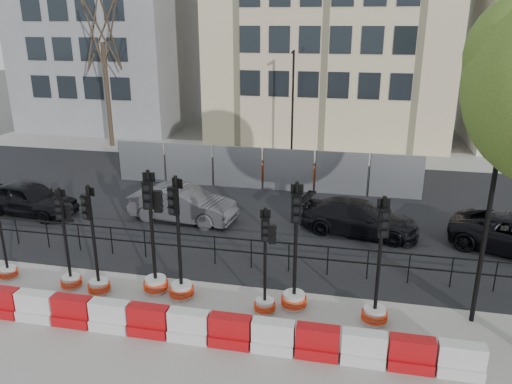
% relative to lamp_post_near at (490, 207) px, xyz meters
% --- Properties ---
extents(ground, '(120.00, 120.00, 0.00)m').
position_rel_lamp_post_near_xyz_m(ground, '(-7.50, 0.52, -3.22)').
color(ground, '#51514C').
rests_on(ground, ground).
extents(sidewalk_near, '(40.00, 6.00, 0.02)m').
position_rel_lamp_post_near_xyz_m(sidewalk_near, '(-7.50, -2.48, -3.21)').
color(sidewalk_near, gray).
rests_on(sidewalk_near, ground).
extents(road, '(40.00, 14.00, 0.03)m').
position_rel_lamp_post_near_xyz_m(road, '(-7.50, 7.52, -3.21)').
color(road, black).
rests_on(road, ground).
extents(sidewalk_far, '(40.00, 4.00, 0.02)m').
position_rel_lamp_post_near_xyz_m(sidewalk_far, '(-7.50, 16.52, -3.21)').
color(sidewalk_far, gray).
rests_on(sidewalk_far, ground).
extents(building_grey, '(11.00, 9.06, 14.00)m').
position_rel_lamp_post_near_xyz_m(building_grey, '(-21.50, 22.50, 3.78)').
color(building_grey, gray).
rests_on(building_grey, ground).
extents(kerb_railing, '(18.00, 0.04, 1.00)m').
position_rel_lamp_post_near_xyz_m(kerb_railing, '(-7.50, 1.72, -2.54)').
color(kerb_railing, black).
rests_on(kerb_railing, ground).
extents(heras_fencing, '(14.33, 1.72, 2.00)m').
position_rel_lamp_post_near_xyz_m(heras_fencing, '(-7.51, 10.32, -2.54)').
color(heras_fencing, '#94969C').
rests_on(heras_fencing, ground).
extents(lamp_post_far, '(0.12, 0.56, 6.00)m').
position_rel_lamp_post_near_xyz_m(lamp_post_far, '(-7.00, 15.50, 0.00)').
color(lamp_post_far, black).
rests_on(lamp_post_far, ground).
extents(lamp_post_near, '(0.12, 0.56, 6.00)m').
position_rel_lamp_post_near_xyz_m(lamp_post_near, '(0.00, 0.00, 0.00)').
color(lamp_post_near, black).
rests_on(lamp_post_near, ground).
extents(tree_bare_far, '(2.00, 2.00, 9.00)m').
position_rel_lamp_post_near_xyz_m(tree_bare_far, '(-18.50, 16.02, 3.43)').
color(tree_bare_far, '#473828').
rests_on(tree_bare_far, ground).
extents(barrier_row, '(14.65, 0.50, 0.80)m').
position_rel_lamp_post_near_xyz_m(barrier_row, '(-7.50, -2.28, -2.86)').
color(barrier_row, red).
rests_on(barrier_row, ground).
extents(traffic_signal_a, '(0.57, 0.57, 2.91)m').
position_rel_lamp_post_near_xyz_m(traffic_signal_a, '(-13.44, -0.47, -2.62)').
color(traffic_signal_a, beige).
rests_on(traffic_signal_a, ground).
extents(traffic_signal_b, '(0.62, 0.62, 3.12)m').
position_rel_lamp_post_near_xyz_m(traffic_signal_b, '(-11.21, -0.60, -2.48)').
color(traffic_signal_b, beige).
rests_on(traffic_signal_b, ground).
extents(traffic_signal_c, '(0.65, 0.65, 3.30)m').
position_rel_lamp_post_near_xyz_m(traffic_signal_c, '(-10.27, -0.71, -2.54)').
color(traffic_signal_c, beige).
rests_on(traffic_signal_c, ground).
extents(traffic_signal_d, '(0.73, 0.73, 3.69)m').
position_rel_lamp_post_near_xyz_m(traffic_signal_d, '(-8.68, -0.29, -2.34)').
color(traffic_signal_d, beige).
rests_on(traffic_signal_d, ground).
extents(traffic_signal_e, '(0.71, 0.71, 3.63)m').
position_rel_lamp_post_near_xyz_m(traffic_signal_e, '(-7.86, -0.44, -2.47)').
color(traffic_signal_e, beige).
rests_on(traffic_signal_e, ground).
extents(traffic_signal_f, '(0.59, 0.59, 3.01)m').
position_rel_lamp_post_near_xyz_m(traffic_signal_f, '(-5.38, -0.68, -2.50)').
color(traffic_signal_f, beige).
rests_on(traffic_signal_f, ground).
extents(traffic_signal_g, '(0.72, 0.72, 3.63)m').
position_rel_lamp_post_near_xyz_m(traffic_signal_g, '(-4.65, -0.31, -2.47)').
color(traffic_signal_g, beige).
rests_on(traffic_signal_g, ground).
extents(traffic_signal_h, '(0.69, 0.69, 3.50)m').
position_rel_lamp_post_near_xyz_m(traffic_signal_h, '(-2.50, -0.58, -2.50)').
color(traffic_signal_h, beige).
rests_on(traffic_signal_h, ground).
extents(car_a, '(2.62, 4.42, 1.37)m').
position_rel_lamp_post_near_xyz_m(car_a, '(-16.13, 4.45, -2.54)').
color(car_a, black).
rests_on(car_a, ground).
extents(car_b, '(2.36, 4.52, 1.39)m').
position_rel_lamp_post_near_xyz_m(car_b, '(-9.80, 5.11, -2.53)').
color(car_b, '#47464B').
rests_on(car_b, ground).
extents(car_c, '(3.27, 4.93, 1.25)m').
position_rel_lamp_post_near_xyz_m(car_c, '(-3.01, 5.23, -2.60)').
color(car_c, black).
rests_on(car_c, ground).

